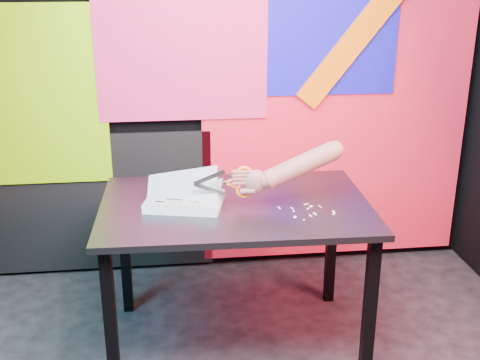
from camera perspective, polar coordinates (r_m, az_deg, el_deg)
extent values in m
cube|color=black|center=(3.45, -1.32, 12.51)|extent=(3.00, 0.01, 2.70)
cube|color=#F51B35|center=(3.64, 9.06, 4.63)|extent=(1.60, 0.02, 1.60)
cube|color=#170FD9|center=(3.49, 8.04, 14.06)|extent=(0.85, 0.02, 0.75)
cube|color=#EE296A|center=(3.39, -5.54, 12.29)|extent=(0.95, 0.02, 0.80)
cube|color=#8FDA06|center=(3.51, -18.68, 7.46)|extent=(0.75, 0.02, 1.00)
cube|color=orange|center=(3.55, 13.07, 15.48)|extent=(0.91, 0.02, 1.11)
cube|color=black|center=(3.66, -12.93, -2.16)|extent=(1.30, 0.02, 0.85)
cube|color=black|center=(2.65, -12.16, -13.31)|extent=(0.05, 0.05, 0.72)
cube|color=black|center=(3.26, -10.86, -6.57)|extent=(0.05, 0.05, 0.72)
cube|color=black|center=(2.74, 12.18, -12.09)|extent=(0.05, 0.05, 0.72)
cube|color=black|center=(3.34, 8.65, -5.80)|extent=(0.05, 0.05, 0.72)
cube|color=black|center=(2.78, -0.46, -2.50)|extent=(1.25, 0.85, 0.03)
cube|color=silver|center=(2.75, -5.27, -2.03)|extent=(0.38, 0.32, 0.04)
cube|color=white|center=(2.74, -5.28, -1.62)|extent=(0.38, 0.32, 0.00)
cube|color=white|center=(2.74, -5.28, -1.53)|extent=(0.36, 0.30, 0.10)
cube|color=white|center=(2.75, -5.52, -0.96)|extent=(0.34, 0.27, 0.18)
cylinder|color=black|center=(2.68, -8.90, -2.33)|extent=(0.01, 0.01, 0.00)
cylinder|color=black|center=(2.67, -8.28, -2.36)|extent=(0.01, 0.01, 0.00)
cylinder|color=black|center=(2.66, -7.66, -2.39)|extent=(0.01, 0.01, 0.00)
cylinder|color=black|center=(2.66, -7.03, -2.42)|extent=(0.01, 0.01, 0.00)
cylinder|color=black|center=(2.65, -6.40, -2.45)|extent=(0.01, 0.01, 0.00)
cylinder|color=black|center=(2.64, -5.77, -2.48)|extent=(0.01, 0.01, 0.00)
cylinder|color=black|center=(2.64, -5.13, -2.51)|extent=(0.01, 0.01, 0.00)
cylinder|color=black|center=(2.63, -4.49, -2.55)|extent=(0.01, 0.01, 0.00)
cylinder|color=black|center=(2.63, -3.85, -2.58)|extent=(0.01, 0.01, 0.00)
cylinder|color=black|center=(2.62, -3.21, -2.61)|extent=(0.01, 0.01, 0.00)
cylinder|color=black|center=(2.62, -2.56, -2.64)|extent=(0.01, 0.01, 0.00)
cylinder|color=black|center=(2.88, -7.75, -0.67)|extent=(0.01, 0.01, 0.00)
cylinder|color=black|center=(2.87, -7.17, -0.69)|extent=(0.01, 0.01, 0.00)
cylinder|color=black|center=(2.86, -6.59, -0.72)|extent=(0.01, 0.01, 0.00)
cylinder|color=black|center=(2.86, -6.01, -0.74)|extent=(0.01, 0.01, 0.00)
cylinder|color=black|center=(2.85, -5.42, -0.77)|extent=(0.01, 0.01, 0.00)
cylinder|color=black|center=(2.84, -4.83, -0.79)|extent=(0.01, 0.01, 0.00)
cylinder|color=black|center=(2.84, -4.24, -0.82)|extent=(0.01, 0.01, 0.00)
cylinder|color=black|center=(2.83, -3.65, -0.84)|extent=(0.01, 0.01, 0.00)
cylinder|color=black|center=(2.83, -3.05, -0.87)|extent=(0.01, 0.01, 0.00)
cylinder|color=black|center=(2.82, -2.45, -0.89)|extent=(0.01, 0.01, 0.00)
cylinder|color=black|center=(2.82, -1.85, -0.92)|extent=(0.01, 0.01, 0.00)
cube|color=black|center=(2.80, -6.69, -1.20)|extent=(0.06, 0.02, 0.00)
cube|color=black|center=(2.76, -4.81, -1.42)|extent=(0.05, 0.02, 0.00)
cube|color=black|center=(2.72, -6.16, -1.84)|extent=(0.08, 0.03, 0.00)
cube|color=black|center=(2.68, -4.03, -2.08)|extent=(0.04, 0.02, 0.00)
cube|color=black|center=(2.70, -7.60, -2.05)|extent=(0.05, 0.02, 0.00)
cube|color=black|center=(2.80, -4.11, -1.12)|extent=(0.05, 0.02, 0.00)
cube|color=silver|center=(2.66, -2.92, 0.24)|extent=(0.14, 0.00, 0.07)
cube|color=silver|center=(2.68, -2.90, -0.87)|extent=(0.14, 0.00, 0.07)
cylinder|color=silver|center=(2.67, -1.44, -0.26)|extent=(0.02, 0.01, 0.02)
cube|color=orange|center=(2.68, -0.91, -0.47)|extent=(0.05, 0.01, 0.03)
cube|color=orange|center=(2.67, -0.91, -0.02)|extent=(0.05, 0.01, 0.03)
torus|color=orange|center=(2.67, 0.38, 0.56)|extent=(0.08, 0.02, 0.08)
torus|color=orange|center=(2.70, 0.38, -0.94)|extent=(0.08, 0.02, 0.08)
ellipsoid|color=#8D564C|center=(2.69, 1.54, -0.15)|extent=(0.11, 0.06, 0.11)
cylinder|color=#8D564C|center=(2.68, 0.38, -0.28)|extent=(0.08, 0.02, 0.02)
cylinder|color=#8D564C|center=(2.68, 0.38, 0.11)|extent=(0.08, 0.02, 0.02)
cylinder|color=#8D564C|center=(2.67, 0.38, 0.47)|extent=(0.07, 0.02, 0.02)
cylinder|color=#8D564C|center=(2.67, 0.38, 0.78)|extent=(0.06, 0.02, 0.02)
cylinder|color=#8D564C|center=(2.69, 0.76, -1.07)|extent=(0.07, 0.04, 0.03)
cylinder|color=#8D564C|center=(2.69, 2.65, -0.03)|extent=(0.06, 0.07, 0.07)
cylinder|color=#8D564C|center=(2.70, 5.82, 1.41)|extent=(0.34, 0.09, 0.21)
sphere|color=#8D564C|center=(2.71, 8.98, 2.84)|extent=(0.08, 0.08, 0.08)
cube|color=silver|center=(2.72, 3.74, -2.66)|extent=(0.01, 0.03, 0.00)
cube|color=silver|center=(2.73, 6.46, -2.71)|extent=(0.02, 0.02, 0.00)
cube|color=silver|center=(2.67, 7.11, -3.20)|extent=(0.01, 0.03, 0.00)
cube|color=silver|center=(2.78, 6.30, -2.28)|extent=(0.03, 0.02, 0.00)
cube|color=silver|center=(2.76, 7.61, -2.51)|extent=(0.01, 0.03, 0.00)
cube|color=silver|center=(2.76, 6.73, -2.47)|extent=(0.02, 0.01, 0.00)
cube|color=silver|center=(2.63, 5.23, -3.52)|extent=(0.02, 0.02, 0.00)
cube|color=silver|center=(2.69, 8.89, -3.18)|extent=(0.02, 0.02, 0.00)
cube|color=silver|center=(2.61, 6.08, -3.78)|extent=(0.01, 0.01, 0.00)
cube|color=silver|center=(2.71, 8.85, -2.95)|extent=(0.01, 0.02, 0.00)
cube|color=silver|center=(2.72, 4.93, -2.67)|extent=(0.01, 0.02, 0.00)
cube|color=silver|center=(2.75, 6.79, -2.53)|extent=(0.02, 0.01, 0.00)
cube|color=silver|center=(2.65, 6.71, -3.37)|extent=(0.01, 0.02, 0.00)
cube|color=silver|center=(2.69, 5.13, -2.96)|extent=(0.01, 0.02, 0.00)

